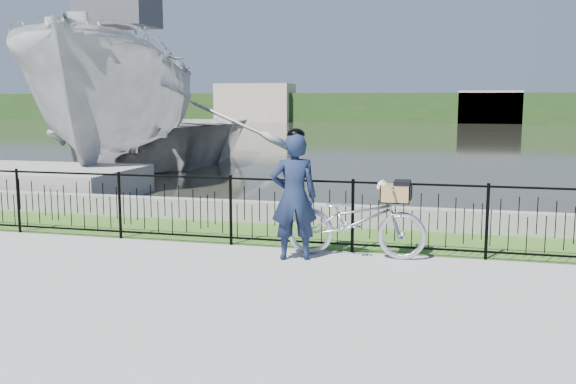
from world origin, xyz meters
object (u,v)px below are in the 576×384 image
(bicycle_rig, at_px, (356,220))
(boat_far, at_px, (155,132))
(boat_near, at_px, (121,103))
(cyclist, at_px, (294,195))

(bicycle_rig, relative_size, boat_far, 0.18)
(bicycle_rig, distance_m, boat_near, 12.16)
(boat_far, bearing_deg, boat_near, -79.96)
(bicycle_rig, xyz_separation_m, cyclist, (-0.87, -0.39, 0.40))
(bicycle_rig, bearing_deg, boat_near, 135.02)
(bicycle_rig, relative_size, boat_near, 0.18)
(cyclist, distance_m, boat_far, 14.91)
(cyclist, distance_m, boat_near, 11.80)
(bicycle_rig, height_order, boat_near, boat_near)
(bicycle_rig, xyz_separation_m, boat_near, (-8.52, 8.51, 1.68))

